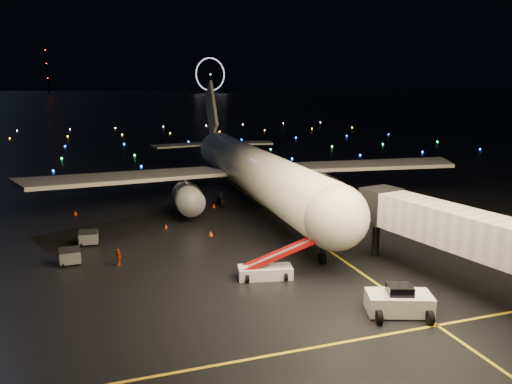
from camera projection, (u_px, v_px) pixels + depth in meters
The scene contains 16 objects.
ground at pixel (103, 108), 317.00m from camera, with size 2000.00×2000.00×0.00m, color black.
lane_centre at pixel (294, 226), 56.67m from camera, with size 0.25×80.00×0.02m, color gold.
lane_cross at pixel (187, 371), 28.26m from camera, with size 60.00×0.25×0.02m, color gold.
airliner at pixel (247, 143), 66.47m from camera, with size 57.35×54.48×16.25m, color white, non-canonical shape.
pushback_tug at pixel (399, 299), 35.06m from camera, with size 4.48×2.35×2.13m, color silver.
belt_loader at pixel (265, 260), 41.35m from camera, with size 6.56×1.79×3.18m, color silver, non-canonical shape.
crew_c at pixel (118, 257), 44.38m from camera, with size 0.92×0.38×1.57m, color #E94C10.
safety_cone_0 at pixel (211, 233), 53.12m from camera, with size 0.49×0.49×0.56m, color #FD420C.
safety_cone_1 at pixel (214, 206), 65.10m from camera, with size 0.46×0.46×0.52m, color #FD420C.
safety_cone_2 at pixel (166, 226), 55.95m from camera, with size 0.40×0.40×0.45m, color #FD420C.
safety_cone_3 at pixel (75, 213), 61.47m from camera, with size 0.48×0.48×0.54m, color #FD420C.
ferris_wheel at pixel (210, 76), 753.07m from camera, with size 50.00×4.00×52.00m, color black, non-canonical shape.
radio_mast at pixel (47, 71), 699.21m from camera, with size 1.80×1.80×64.00m, color black.
taxiway_lights at pixel (126, 141), 137.23m from camera, with size 164.00×92.00×0.36m, color black, non-canonical shape.
baggage_cart_0 at pixel (70, 257), 44.57m from camera, with size 1.80×1.26×1.53m, color gray.
baggage_cart_1 at pixel (89, 238), 49.99m from camera, with size 1.76×1.24×1.50m, color gray.
Camera 1 is at (-9.32, -35.36, 15.98)m, focal length 35.00 mm.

